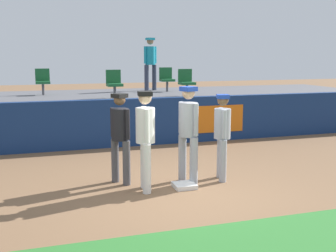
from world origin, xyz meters
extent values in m
plane|color=brown|center=(0.00, 0.00, 0.00)|extent=(60.00, 60.00, 0.00)
cube|color=white|center=(0.19, 0.19, 0.04)|extent=(0.40, 0.40, 0.08)
cylinder|color=white|center=(-0.51, 0.42, 0.44)|extent=(0.15, 0.15, 0.89)
cylinder|color=white|center=(-0.55, 0.10, 0.44)|extent=(0.15, 0.15, 0.89)
cylinder|color=white|center=(-0.53, 0.26, 1.20)|extent=(0.38, 0.38, 0.63)
sphere|color=beige|center=(-0.53, 0.26, 1.69)|extent=(0.23, 0.23, 0.23)
cube|color=black|center=(-0.53, 0.26, 1.76)|extent=(0.27, 0.27, 0.08)
cylinder|color=white|center=(-0.50, 0.46, 1.22)|extent=(0.09, 0.09, 0.58)
cylinder|color=white|center=(-0.56, 0.05, 1.22)|extent=(0.09, 0.09, 0.58)
ellipsoid|color=brown|center=(-0.40, 0.45, 0.97)|extent=(0.15, 0.21, 0.28)
cylinder|color=#9EA3AD|center=(1.10, 0.61, 0.41)|extent=(0.14, 0.14, 0.83)
cylinder|color=#9EA3AD|center=(1.02, 0.32, 0.41)|extent=(0.14, 0.14, 0.83)
cylinder|color=#9EA3AD|center=(1.06, 0.46, 1.12)|extent=(0.39, 0.39, 0.58)
sphere|color=brown|center=(1.06, 0.46, 1.58)|extent=(0.22, 0.22, 0.22)
cube|color=#193899|center=(1.06, 0.46, 1.65)|extent=(0.28, 0.28, 0.08)
cylinder|color=#9EA3AD|center=(1.11, 0.65, 1.14)|extent=(0.08, 0.08, 0.55)
cylinder|color=#9EA3AD|center=(1.01, 0.27, 1.14)|extent=(0.08, 0.08, 0.55)
cylinder|color=#9EA3AD|center=(0.30, 0.63, 0.45)|extent=(0.16, 0.16, 0.91)
cylinder|color=#9EA3AD|center=(0.42, 0.32, 0.45)|extent=(0.16, 0.16, 0.91)
cylinder|color=#9EA3AD|center=(0.36, 0.47, 1.23)|extent=(0.45, 0.45, 0.64)
sphere|color=tan|center=(0.36, 0.47, 1.73)|extent=(0.24, 0.24, 0.24)
cube|color=#193899|center=(0.36, 0.47, 1.81)|extent=(0.32, 0.32, 0.08)
cylinder|color=#9EA3AD|center=(0.29, 0.67, 1.25)|extent=(0.09, 0.09, 0.60)
cylinder|color=#9EA3AD|center=(0.44, 0.27, 1.25)|extent=(0.09, 0.09, 0.60)
cylinder|color=#4C4C51|center=(-0.96, 0.95, 0.42)|extent=(0.14, 0.14, 0.85)
cylinder|color=#4C4C51|center=(-0.79, 0.69, 0.42)|extent=(0.14, 0.14, 0.85)
cylinder|color=black|center=(-0.88, 0.82, 1.15)|extent=(0.45, 0.45, 0.60)
sphere|color=brown|center=(-0.88, 0.82, 1.61)|extent=(0.22, 0.22, 0.22)
cube|color=black|center=(-0.88, 0.82, 1.69)|extent=(0.32, 0.32, 0.08)
cylinder|color=black|center=(-0.98, 0.98, 1.17)|extent=(0.09, 0.09, 0.56)
cylinder|color=black|center=(-0.77, 0.65, 1.17)|extent=(0.09, 0.09, 0.56)
cube|color=navy|center=(0.00, 4.10, 0.64)|extent=(18.00, 0.24, 1.28)
cube|color=orange|center=(2.60, 3.98, 0.64)|extent=(1.50, 0.02, 0.77)
cube|color=#59595E|center=(0.00, 6.67, 0.58)|extent=(18.00, 4.80, 1.16)
cylinder|color=#4C4C51|center=(-2.09, 7.27, 1.36)|extent=(0.08, 0.08, 0.40)
cube|color=#19592D|center=(-2.09, 7.27, 1.56)|extent=(0.45, 0.44, 0.08)
cube|color=#19592D|center=(-2.09, 7.46, 1.80)|extent=(0.45, 0.06, 0.40)
cylinder|color=#4C4C51|center=(-0.10, 5.47, 1.36)|extent=(0.08, 0.08, 0.40)
cube|color=#19592D|center=(-0.10, 5.47, 1.56)|extent=(0.44, 0.44, 0.08)
cube|color=#19592D|center=(-0.10, 5.66, 1.80)|extent=(0.44, 0.06, 0.40)
cylinder|color=#4C4C51|center=(2.18, 5.47, 1.36)|extent=(0.08, 0.08, 0.40)
cube|color=#19592D|center=(2.18, 5.47, 1.56)|extent=(0.45, 0.44, 0.08)
cube|color=#19592D|center=(2.18, 5.66, 1.80)|extent=(0.45, 0.06, 0.40)
cylinder|color=#4C4C51|center=(2.10, 7.27, 1.36)|extent=(0.08, 0.08, 0.40)
cube|color=#19592D|center=(2.10, 7.27, 1.56)|extent=(0.46, 0.44, 0.08)
cube|color=#19592D|center=(2.10, 7.46, 1.80)|extent=(0.46, 0.06, 0.40)
cylinder|color=#33384C|center=(1.85, 8.05, 1.62)|extent=(0.16, 0.16, 0.93)
cylinder|color=#33384C|center=(1.53, 7.95, 1.62)|extent=(0.16, 0.16, 0.93)
cylinder|color=teal|center=(1.69, 8.00, 2.41)|extent=(0.45, 0.45, 0.65)
sphere|color=#8C6647|center=(1.69, 8.00, 2.92)|extent=(0.24, 0.24, 0.24)
cube|color=teal|center=(1.69, 8.00, 3.00)|extent=(0.32, 0.32, 0.08)
cylinder|color=teal|center=(1.89, 8.07, 2.43)|extent=(0.09, 0.09, 0.61)
cylinder|color=teal|center=(1.48, 7.93, 2.43)|extent=(0.09, 0.09, 0.61)
camera|label=1|loc=(-2.39, -6.89, 2.43)|focal=45.12mm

